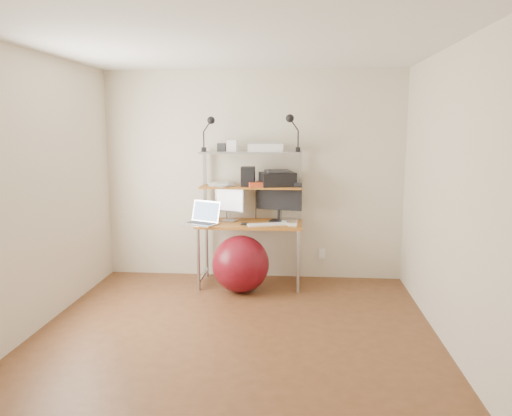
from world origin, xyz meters
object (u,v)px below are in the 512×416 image
(printer, at_px, (278,179))
(exercise_ball, at_px, (241,264))
(monitor_silver, at_px, (230,202))
(laptop, at_px, (204,219))
(monitor_black, at_px, (279,198))

(printer, distance_m, exercise_ball, 1.08)
(monitor_silver, relative_size, laptop, 0.90)
(monitor_black, xyz_separation_m, laptop, (-0.85, -0.23, -0.22))
(monitor_black, height_order, laptop, monitor_black)
(monitor_silver, relative_size, printer, 0.91)
(laptop, bearing_deg, monitor_silver, 62.55)
(printer, relative_size, exercise_ball, 0.71)
(laptop, bearing_deg, monitor_black, 40.38)
(laptop, relative_size, printer, 1.01)
(monitor_black, height_order, exercise_ball, monitor_black)
(printer, bearing_deg, monitor_silver, 166.80)
(monitor_black, height_order, printer, printer)
(monitor_silver, xyz_separation_m, laptop, (-0.27, -0.21, -0.16))
(monitor_black, distance_m, exercise_ball, 0.89)
(printer, bearing_deg, monitor_black, -61.44)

